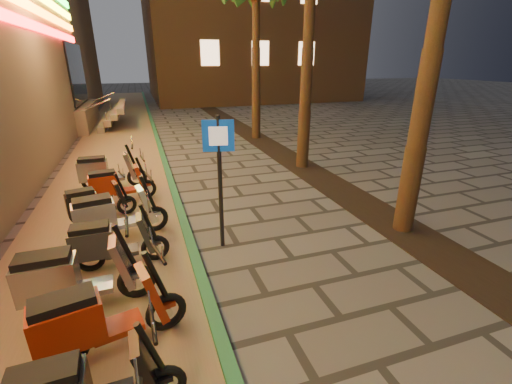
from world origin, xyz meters
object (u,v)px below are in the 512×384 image
object	(u,v)px
pedestrian_sign	(219,165)
scooter_9	(114,185)
scooter_10	(104,171)
scooter_4	(94,319)
scooter_8	(93,203)
scooter_6	(108,243)
scooter_5	(70,278)
scooter_7	(110,215)

from	to	relation	value
pedestrian_sign	scooter_9	distance (m)	3.85
scooter_10	scooter_9	bearing A→B (deg)	-74.04
scooter_4	scooter_8	xyz separation A→B (m)	(-0.42, 4.17, -0.09)
scooter_6	scooter_10	world-z (taller)	scooter_10
scooter_4	scooter_8	world-z (taller)	scooter_4
scooter_9	scooter_4	bearing A→B (deg)	-97.61
scooter_5	scooter_9	world-z (taller)	scooter_5
scooter_4	scooter_5	bearing A→B (deg)	99.22
pedestrian_sign	scooter_10	world-z (taller)	pedestrian_sign
scooter_5	scooter_10	world-z (taller)	scooter_5
scooter_4	scooter_9	size ratio (longest dim) A/B	1.10
scooter_8	scooter_9	world-z (taller)	scooter_9
scooter_5	scooter_10	bearing A→B (deg)	87.91
scooter_6	scooter_8	bearing A→B (deg)	101.05
scooter_10	scooter_5	bearing A→B (deg)	-90.46
scooter_8	scooter_5	bearing A→B (deg)	-105.16
scooter_4	scooter_5	xyz separation A→B (m)	(-0.40, 1.01, 0.01)
pedestrian_sign	scooter_5	bearing A→B (deg)	-141.56
pedestrian_sign	scooter_7	size ratio (longest dim) A/B	1.40
scooter_5	scooter_10	distance (m)	5.31
scooter_4	scooter_6	size ratio (longest dim) A/B	1.12
scooter_7	scooter_10	size ratio (longest dim) A/B	1.02
pedestrian_sign	scooter_5	distance (m)	2.94
pedestrian_sign	scooter_7	xyz separation A→B (m)	(-2.06, 0.93, -1.10)
scooter_7	scooter_10	world-z (taller)	scooter_7
scooter_7	scooter_8	bearing A→B (deg)	101.11
scooter_7	scooter_9	bearing A→B (deg)	80.21
scooter_5	scooter_8	distance (m)	3.16
scooter_5	scooter_8	bearing A→B (deg)	89.00
scooter_8	scooter_10	world-z (taller)	scooter_10
pedestrian_sign	scooter_8	world-z (taller)	pedestrian_sign
scooter_7	scooter_10	distance (m)	3.25
scooter_7	scooter_8	size ratio (longest dim) A/B	1.23
scooter_4	scooter_6	world-z (taller)	scooter_4
scooter_5	scooter_9	size ratio (longest dim) A/B	1.11
scooter_5	scooter_9	bearing A→B (deg)	83.36
scooter_4	scooter_7	world-z (taller)	scooter_7
scooter_6	scooter_8	world-z (taller)	scooter_6
scooter_4	scooter_5	world-z (taller)	scooter_5
scooter_9	scooter_5	bearing A→B (deg)	-103.13
pedestrian_sign	scooter_9	world-z (taller)	pedestrian_sign
pedestrian_sign	scooter_8	size ratio (longest dim) A/B	1.73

